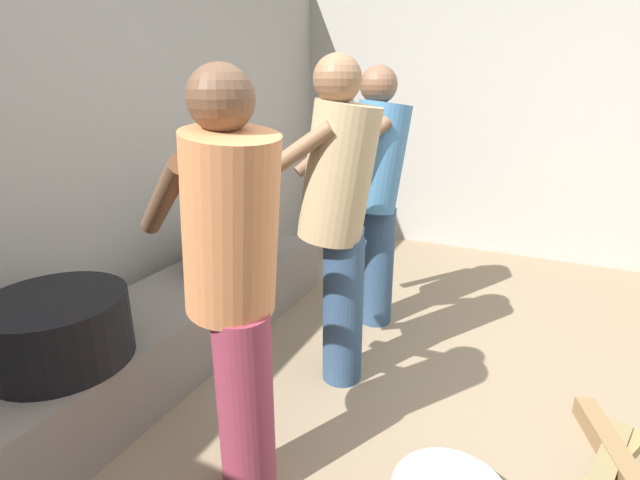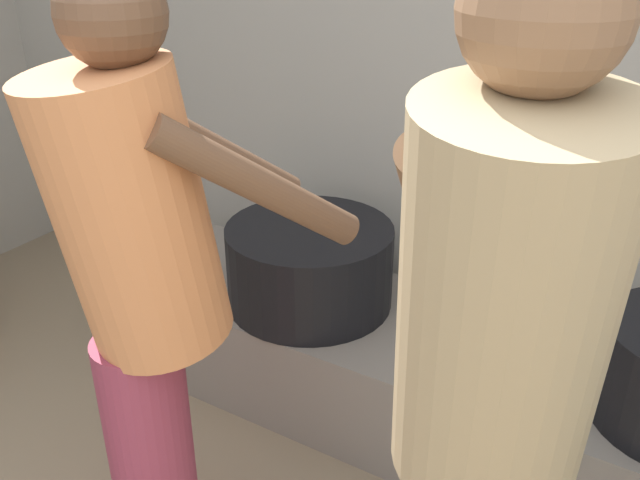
# 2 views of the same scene
# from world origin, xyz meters

# --- Properties ---
(block_enclosure_rear) EXTENTS (5.52, 0.20, 2.32)m
(block_enclosure_rear) POSITION_xyz_m (0.00, 2.31, 1.16)
(block_enclosure_rear) COLOR #9E998E
(block_enclosure_rear) RESTS_ON ground_plane
(hearth_ledge) EXTENTS (2.55, 0.60, 0.37)m
(hearth_ledge) POSITION_xyz_m (-0.07, 1.79, 0.18)
(hearth_ledge) COLOR slate
(hearth_ledge) RESTS_ON ground_plane
(cooking_pot_secondary) EXTENTS (0.56, 0.56, 0.28)m
(cooking_pot_secondary) POSITION_xyz_m (-0.64, 1.76, 0.51)
(cooking_pot_secondary) COLOR black
(cooking_pot_secondary) RESTS_ON hearth_ledge
(cook_in_orange_shirt) EXTENTS (0.59, 0.71, 1.51)m
(cook_in_orange_shirt) POSITION_xyz_m (-0.55, 0.94, 0.86)
(cook_in_orange_shirt) COLOR #8C3347
(cook_in_orange_shirt) RESTS_ON ground_plane
(cook_in_tan_shirt) EXTENTS (0.50, 0.72, 1.57)m
(cook_in_tan_shirt) POSITION_xyz_m (0.22, 0.90, 0.90)
(cook_in_tan_shirt) COLOR navy
(cook_in_tan_shirt) RESTS_ON ground_plane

